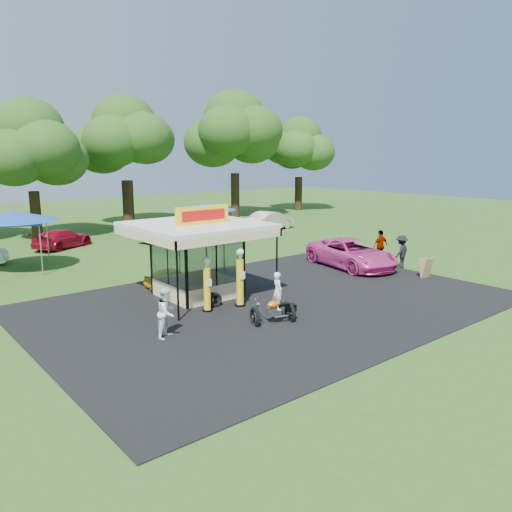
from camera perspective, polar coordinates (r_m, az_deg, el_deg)
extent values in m
plane|color=#2F571B|center=(20.58, 5.80, -6.54)|extent=(120.00, 120.00, 0.00)
cube|color=black|center=(21.95, 2.07, -5.28)|extent=(20.00, 14.00, 0.04)
cube|color=white|center=(23.09, -6.64, -4.49)|extent=(3.00, 3.00, 0.06)
cube|color=white|center=(22.42, -6.83, 3.55)|extent=(5.40, 5.40, 0.18)
cube|color=yellow|center=(21.94, -6.15, 4.69)|extent=(2.60, 0.25, 0.80)
cube|color=red|center=(21.84, -5.96, 4.66)|extent=(2.21, 0.02, 0.45)
cylinder|color=black|center=(19.29, -8.96, -2.90)|extent=(0.08, 0.08, 3.20)
cylinder|color=black|center=(22.24, 2.39, -0.86)|extent=(0.08, 0.08, 3.20)
cylinder|color=black|center=(20.78, -5.56, -6.22)|extent=(0.43, 0.43, 0.10)
cylinder|color=yellow|center=(20.52, -5.61, -3.77)|extent=(0.29, 0.29, 1.75)
cylinder|color=silver|center=(20.29, -5.66, -1.12)|extent=(0.19, 0.19, 0.19)
sphere|color=white|center=(20.25, -5.67, -0.58)|extent=(0.31, 0.31, 0.31)
cube|color=white|center=(20.31, -5.35, -3.07)|extent=(0.21, 0.02, 0.29)
cylinder|color=black|center=(21.39, -1.83, -5.64)|extent=(0.47, 0.47, 0.11)
cylinder|color=yellow|center=(21.12, -1.84, -2.99)|extent=(0.32, 0.32, 1.93)
cylinder|color=silver|center=(20.88, -1.86, -0.13)|extent=(0.21, 0.21, 0.21)
sphere|color=white|center=(20.83, -1.87, 0.45)|extent=(0.34, 0.34, 0.34)
cube|color=white|center=(20.89, -1.52, -2.23)|extent=(0.24, 0.02, 0.32)
torus|color=black|center=(18.93, -0.11, -7.03)|extent=(0.39, 0.83, 0.82)
torus|color=black|center=(19.51, 3.91, -6.50)|extent=(0.39, 0.83, 0.82)
cube|color=silver|center=(19.18, 2.07, -6.30)|extent=(0.60, 0.42, 0.29)
ellipsoid|color=orange|center=(19.10, 2.07, -5.52)|extent=(0.63, 0.35, 0.29)
cube|color=black|center=(19.25, 3.01, -5.57)|extent=(0.59, 0.40, 0.10)
cube|color=black|center=(19.46, 4.00, -5.91)|extent=(0.43, 0.42, 0.27)
cylinder|color=silver|center=(18.88, 0.30, -5.96)|extent=(0.43, 0.18, 0.87)
cylinder|color=silver|center=(18.83, 0.72, -4.92)|extent=(0.22, 0.58, 0.05)
sphere|color=silver|center=(18.83, 0.25, -5.54)|extent=(0.16, 0.16, 0.16)
imported|color=white|center=(19.02, 2.49, -4.00)|extent=(0.50, 0.62, 1.47)
torus|color=black|center=(21.25, -4.67, -5.03)|extent=(0.65, 0.29, 0.66)
torus|color=black|center=(21.30, -5.12, -5.00)|extent=(0.67, 0.38, 0.66)
cube|color=#593819|center=(27.53, 19.04, -1.34)|extent=(0.63, 0.34, 1.08)
cube|color=#593819|center=(27.66, 18.58, -1.25)|extent=(0.63, 0.34, 1.08)
imported|color=yellow|center=(24.79, -9.44, -2.38)|extent=(2.82, 1.13, 0.96)
imported|color=#E23D9C|center=(29.04, 10.85, 0.28)|extent=(3.82, 6.33, 1.64)
imported|color=white|center=(17.89, -10.12, -6.40)|extent=(1.11, 1.06, 1.81)
imported|color=black|center=(29.45, 16.27, 0.45)|extent=(1.35, 0.93, 1.92)
imported|color=gray|center=(31.17, 14.05, 1.15)|extent=(1.17, 0.61, 1.91)
imported|color=maroon|center=(37.18, -21.25, 1.87)|extent=(4.90, 3.83, 1.33)
imported|color=#A5A6AA|center=(38.23, -10.29, 2.91)|extent=(5.03, 3.17, 1.60)
imported|color=#59595B|center=(41.64, -5.42, 3.65)|extent=(5.46, 2.70, 1.49)
imported|color=#C4AE96|center=(43.25, 1.65, 4.08)|extent=(5.18, 2.64, 1.63)
cylinder|color=gray|center=(32.64, -23.92, 1.64)|extent=(0.07, 0.07, 2.68)
cylinder|color=gray|center=(29.66, -22.24, 0.87)|extent=(0.07, 0.07, 2.68)
cube|color=#1948A3|center=(30.55, -26.15, 3.51)|extent=(3.35, 3.35, 0.13)
cone|color=#1948A3|center=(30.51, -26.20, 4.16)|extent=(4.82, 4.82, 0.56)
cylinder|color=gray|center=(36.47, -8.79, 3.19)|extent=(0.06, 0.06, 2.40)
cylinder|color=gray|center=(37.96, -5.16, 3.60)|extent=(0.06, 0.06, 2.40)
cylinder|color=gray|center=(34.11, -6.37, 2.70)|extent=(0.06, 0.06, 2.40)
cylinder|color=gray|center=(35.71, -2.61, 3.14)|extent=(0.06, 0.06, 2.40)
cube|color=#1948A3|center=(35.88, -5.77, 5.17)|extent=(3.00, 3.00, 0.12)
cone|color=#1948A3|center=(35.85, -5.78, 5.66)|extent=(4.32, 4.32, 0.50)
cylinder|color=black|center=(41.99, -23.85, 4.29)|extent=(0.78, 0.78, 3.66)
ellipsoid|color=#1E4213|center=(41.75, -24.38, 10.78)|extent=(8.79, 8.79, 7.53)
cylinder|color=black|center=(47.52, -14.39, 5.89)|extent=(1.03, 1.03, 4.11)
ellipsoid|color=#1E4213|center=(47.34, -14.71, 12.22)|extent=(9.58, 9.58, 8.21)
cylinder|color=black|center=(52.44, -2.39, 6.96)|extent=(0.91, 0.91, 4.54)
ellipsoid|color=#1E4213|center=(52.32, -2.44, 13.30)|extent=(10.59, 10.59, 9.08)
cylinder|color=black|center=(59.37, 4.87, 7.12)|extent=(0.87, 0.87, 3.86)
ellipsoid|color=#1E4213|center=(59.21, 4.95, 11.79)|extent=(8.72, 8.72, 7.48)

